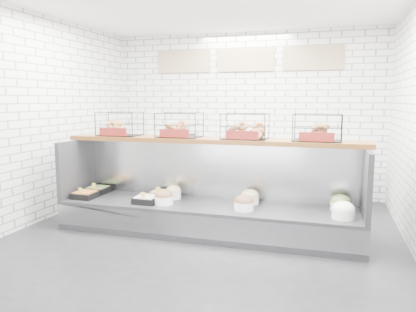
% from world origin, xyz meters
% --- Properties ---
extents(ground, '(5.50, 5.50, 0.00)m').
position_xyz_m(ground, '(0.00, 0.00, 0.00)').
color(ground, black).
rests_on(ground, ground).
extents(room_shell, '(5.02, 5.51, 3.01)m').
position_xyz_m(room_shell, '(0.00, 0.60, 2.06)').
color(room_shell, silver).
rests_on(room_shell, ground).
extents(display_case, '(4.00, 0.90, 1.20)m').
position_xyz_m(display_case, '(0.01, 0.35, 0.33)').
color(display_case, black).
rests_on(display_case, ground).
extents(bagel_shelf, '(4.10, 0.50, 0.40)m').
position_xyz_m(bagel_shelf, '(0.00, 0.52, 1.37)').
color(bagel_shelf, '#48260F').
rests_on(bagel_shelf, display_case).
extents(prep_counter, '(4.00, 0.60, 1.20)m').
position_xyz_m(prep_counter, '(-0.00, 2.43, 0.47)').
color(prep_counter, '#93969B').
rests_on(prep_counter, ground).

